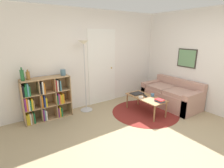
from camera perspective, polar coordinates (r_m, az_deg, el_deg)
The scene contains 16 objects.
ground_plane at distance 3.59m, azimuth 13.40°, elevation -17.61°, with size 14.00×14.00×0.00m, color tan.
wall_back at distance 4.90m, azimuth -5.93°, elevation 7.95°, with size 7.29×0.11×2.60m.
wall_right at distance 5.47m, azimuth 21.00°, elevation 7.94°, with size 0.08×5.29×2.60m.
rug at distance 4.70m, azimuth 10.72°, elevation -8.95°, with size 1.71×1.71×0.01m.
bookshelf at distance 4.40m, azimuth -21.22°, elevation -4.74°, with size 1.08×0.34×1.01m.
floor_lamp at distance 4.41m, azimuth -9.06°, elevation 8.44°, with size 0.32×0.32×1.82m.
couch at distance 5.26m, azimuth 19.00°, elevation -3.66°, with size 0.84×1.55×0.73m.
coffee_table at distance 4.55m, azimuth 10.96°, elevation -4.71°, with size 0.49×1.07×0.42m.
laptop at distance 4.74m, azimuth 8.15°, elevation -3.06°, with size 0.33×0.25×0.02m.
bowl at distance 4.43m, azimuth 9.38°, elevation -4.29°, with size 0.11×0.11×0.05m.
book_stack_on_table at distance 4.31m, azimuth 15.34°, elevation -5.21°, with size 0.16×0.21×0.05m.
cup at distance 4.61m, azimuth 13.12°, elevation -3.51°, with size 0.08×0.08×0.07m.
remote at distance 4.59m, azimuth 10.78°, elevation -3.82°, with size 0.11×0.18×0.02m.
bottle_left at distance 4.14m, azimuth -27.28°, elevation 2.56°, with size 0.08×0.08×0.29m.
bottle_middle at distance 4.19m, azimuth -25.75°, elevation 2.51°, with size 0.08×0.08×0.22m.
vase_on_shelf at distance 4.36m, azimuth -15.69°, elevation 3.67°, with size 0.12×0.12×0.14m.
Camera 1 is at (-2.29, -1.95, 1.95)m, focal length 28.00 mm.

